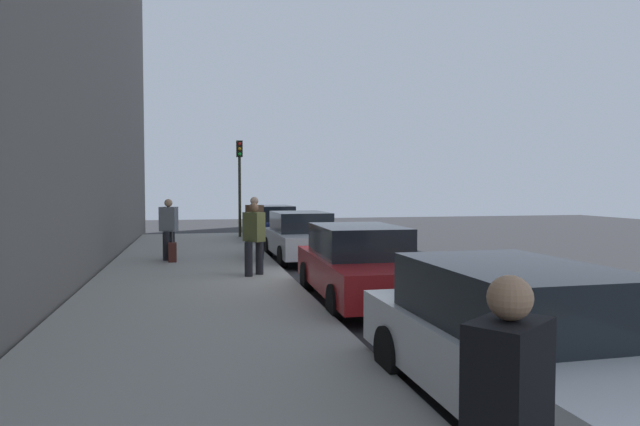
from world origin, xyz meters
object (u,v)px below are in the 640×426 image
at_px(parked_car_silver, 301,236).
at_px(parked_car_red, 360,264).
at_px(pedestrian_brown_coat, 254,226).
at_px(parked_car_white, 521,343).
at_px(parked_car_navy, 273,224).
at_px(pedestrian_grey_coat, 169,227).
at_px(pedestrian_olive_coat, 254,237).
at_px(traffic_light_pole, 240,172).
at_px(rolling_suitcase, 173,252).

distance_m(parked_car_silver, parked_car_red, 6.37).
bearing_deg(pedestrian_brown_coat, parked_car_white, 7.00).
xyz_separation_m(parked_car_red, parked_car_white, (5.74, -0.08, 0.00)).
bearing_deg(parked_car_white, parked_car_silver, 179.58).
relative_size(parked_car_navy, parked_car_white, 1.02).
height_order(parked_car_silver, pedestrian_grey_coat, pedestrian_grey_coat).
height_order(pedestrian_olive_coat, pedestrian_brown_coat, pedestrian_brown_coat).
distance_m(pedestrian_brown_coat, traffic_light_pole, 8.00).
distance_m(parked_car_navy, pedestrian_brown_coat, 7.04).
distance_m(parked_car_navy, parked_car_silver, 6.31).
height_order(pedestrian_olive_coat, pedestrian_grey_coat, pedestrian_grey_coat).
height_order(parked_car_red, traffic_light_pole, traffic_light_pole).
distance_m(pedestrian_olive_coat, pedestrian_brown_coat, 2.97).
height_order(parked_car_navy, traffic_light_pole, traffic_light_pole).
bearing_deg(rolling_suitcase, parked_car_red, 33.42).
distance_m(parked_car_navy, pedestrian_olive_coat, 9.99).
bearing_deg(rolling_suitcase, pedestrian_brown_coat, 89.52).
bearing_deg(pedestrian_grey_coat, rolling_suitcase, 13.42).
bearing_deg(traffic_light_pole, pedestrian_olive_coat, -2.56).
height_order(pedestrian_brown_coat, traffic_light_pole, traffic_light_pole).
bearing_deg(pedestrian_grey_coat, pedestrian_olive_coat, 31.64).
distance_m(parked_car_navy, pedestrian_grey_coat, 7.47).
relative_size(pedestrian_olive_coat, pedestrian_brown_coat, 0.95).
bearing_deg(parked_car_white, pedestrian_olive_coat, -168.60).
distance_m(parked_car_red, traffic_light_pole, 13.84).
distance_m(parked_car_red, pedestrian_grey_coat, 7.50).
height_order(parked_car_navy, pedestrian_brown_coat, pedestrian_brown_coat).
distance_m(pedestrian_olive_coat, rolling_suitcase, 3.66).
bearing_deg(pedestrian_brown_coat, pedestrian_olive_coat, -6.08).
height_order(parked_car_red, rolling_suitcase, parked_car_red).
relative_size(pedestrian_brown_coat, rolling_suitcase, 2.03).
height_order(parked_car_red, parked_car_white, same).
relative_size(parked_car_white, rolling_suitcase, 5.06).
bearing_deg(parked_car_white, parked_car_red, 179.18).
bearing_deg(parked_car_navy, parked_car_white, -0.19).
height_order(parked_car_navy, pedestrian_olive_coat, pedestrian_olive_coat).
xyz_separation_m(parked_car_red, pedestrian_olive_coat, (-2.85, -1.82, 0.33)).
relative_size(parked_car_red, rolling_suitcase, 5.07).
distance_m(parked_car_red, rolling_suitcase, 6.99).
distance_m(parked_car_white, pedestrian_olive_coat, 8.78).
height_order(parked_car_silver, rolling_suitcase, parked_car_silver).
relative_size(parked_car_red, pedestrian_brown_coat, 2.50).
bearing_deg(pedestrian_brown_coat, parked_car_silver, 110.25).
bearing_deg(parked_car_silver, parked_car_red, -0.06).
relative_size(parked_car_silver, pedestrian_brown_coat, 2.38).
height_order(parked_car_navy, parked_car_white, same).
bearing_deg(pedestrian_olive_coat, parked_car_silver, 152.57).
bearing_deg(pedestrian_olive_coat, parked_car_red, 32.47).
distance_m(parked_car_navy, parked_car_red, 12.68).
bearing_deg(parked_car_red, pedestrian_olive_coat, -147.53).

